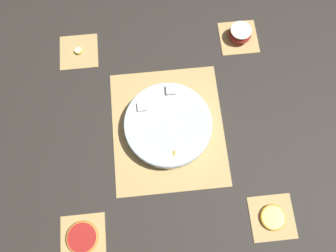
{
  "coord_description": "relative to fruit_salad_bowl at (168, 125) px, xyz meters",
  "views": [
    {
      "loc": [
        0.31,
        -0.03,
        1.05
      ],
      "look_at": [
        0.0,
        0.0,
        0.03
      ],
      "focal_mm": 35.0,
      "sensor_mm": 36.0,
      "label": 1
    }
  ],
  "objects": [
    {
      "name": "banana_coin_single",
      "position": [
        -0.32,
        -0.29,
        -0.03
      ],
      "size": [
        0.03,
        0.03,
        0.01
      ],
      "color": "#F4EABC",
      "rests_on": "coaster_mat_near_left"
    },
    {
      "name": "coaster_mat_near_left",
      "position": [
        -0.32,
        -0.29,
        -0.03
      ],
      "size": [
        0.14,
        0.14,
        0.01
      ],
      "color": "tan",
      "rests_on": "ground_plane"
    },
    {
      "name": "apple_half",
      "position": [
        -0.32,
        0.29,
        -0.01
      ],
      "size": [
        0.08,
        0.08,
        0.04
      ],
      "color": "#B72D23",
      "rests_on": "coaster_mat_far_left"
    },
    {
      "name": "coaster_mat_far_right",
      "position": [
        0.32,
        0.29,
        -0.03
      ],
      "size": [
        0.14,
        0.14,
        0.01
      ],
      "color": "tan",
      "rests_on": "ground_plane"
    },
    {
      "name": "orange_slice_whole",
      "position": [
        0.32,
        0.29,
        -0.03
      ],
      "size": [
        0.08,
        0.08,
        0.01
      ],
      "color": "#F9A338",
      "rests_on": "coaster_mat_far_right"
    },
    {
      "name": "coaster_mat_far_left",
      "position": [
        -0.32,
        0.29,
        -0.03
      ],
      "size": [
        0.14,
        0.14,
        0.01
      ],
      "color": "tan",
      "rests_on": "ground_plane"
    },
    {
      "name": "coaster_mat_near_right",
      "position": [
        0.32,
        -0.29,
        -0.03
      ],
      "size": [
        0.14,
        0.14,
        0.01
      ],
      "color": "tan",
      "rests_on": "ground_plane"
    },
    {
      "name": "ground_plane",
      "position": [
        0.0,
        0.0,
        -0.04
      ],
      "size": [
        6.0,
        6.0,
        0.0
      ],
      "primitive_type": "plane",
      "color": "#2D2823"
    },
    {
      "name": "fruit_salad_bowl",
      "position": [
        0.0,
        0.0,
        0.0
      ],
      "size": [
        0.29,
        0.29,
        0.07
      ],
      "color": "silver",
      "rests_on": "bamboo_mat_center"
    },
    {
      "name": "grapefruit_slice",
      "position": [
        0.32,
        -0.29,
        -0.02
      ],
      "size": [
        0.1,
        0.1,
        0.01
      ],
      "color": "#B2231E",
      "rests_on": "coaster_mat_near_right"
    },
    {
      "name": "bamboo_mat_center",
      "position": [
        0.0,
        0.0,
        -0.03
      ],
      "size": [
        0.42,
        0.37,
        0.01
      ],
      "color": "tan",
      "rests_on": "ground_plane"
    }
  ]
}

